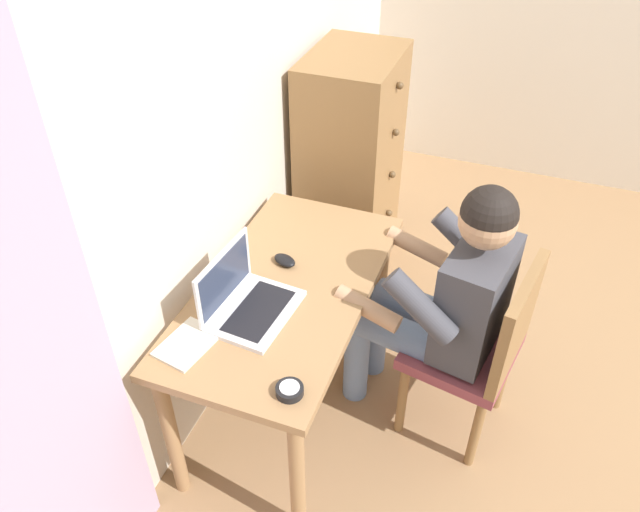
% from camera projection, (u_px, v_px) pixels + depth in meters
% --- Properties ---
extents(wall_back, '(4.80, 0.05, 2.50)m').
position_uv_depth(wall_back, '(218.00, 110.00, 2.34)').
color(wall_back, beige).
rests_on(wall_back, ground_plane).
extents(curtain_panel, '(0.56, 0.03, 2.25)m').
position_uv_depth(curtain_panel, '(19.00, 361.00, 1.52)').
color(curtain_panel, '#B29EBC').
rests_on(curtain_panel, ground_plane).
extents(desk, '(1.17, 0.62, 0.71)m').
position_uv_depth(desk, '(287.00, 306.00, 2.43)').
color(desk, '#9E754C').
rests_on(desk, ground_plane).
extents(dresser, '(0.58, 0.46, 1.21)m').
position_uv_depth(dresser, '(350.00, 167.00, 3.27)').
color(dresser, olive).
rests_on(dresser, ground_plane).
extents(chair, '(0.49, 0.47, 0.88)m').
position_uv_depth(chair, '(481.00, 346.00, 2.42)').
color(chair, '#8B3F4B').
rests_on(chair, ground_plane).
extents(person_seated, '(0.60, 0.63, 1.19)m').
position_uv_depth(person_seated, '(442.00, 296.00, 2.38)').
color(person_seated, '#6B84AD').
rests_on(person_seated, ground_plane).
extents(laptop, '(0.36, 0.28, 0.24)m').
position_uv_depth(laptop, '(245.00, 300.00, 2.23)').
color(laptop, silver).
rests_on(laptop, desk).
extents(computer_mouse, '(0.09, 0.12, 0.03)m').
position_uv_depth(computer_mouse, '(285.00, 260.00, 2.46)').
color(computer_mouse, black).
rests_on(computer_mouse, desk).
extents(desk_clock, '(0.09, 0.09, 0.03)m').
position_uv_depth(desk_clock, '(290.00, 390.00, 1.96)').
color(desk_clock, black).
rests_on(desk_clock, desk).
extents(notebook_pad, '(0.23, 0.19, 0.01)m').
position_uv_depth(notebook_pad, '(188.00, 344.00, 2.13)').
color(notebook_pad, silver).
rests_on(notebook_pad, desk).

